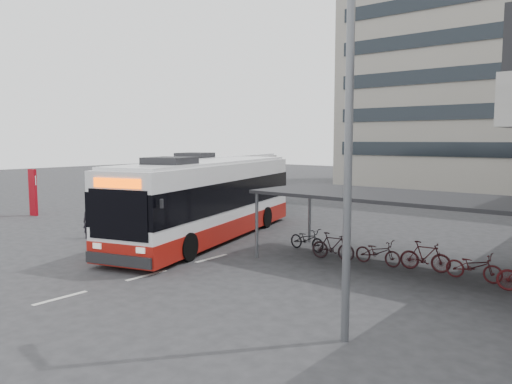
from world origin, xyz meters
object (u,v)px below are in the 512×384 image
Objects in this scene: bus_main at (209,200)px; pedestrian at (89,222)px; bus_teal at (220,185)px; lamp_post at (345,109)px.

pedestrian is at bearing -157.45° from bus_main.
pedestrian is at bearing -104.30° from bus_teal.
bus_main is 5.46m from pedestrian.
lamp_post is at bearing -56.44° from bus_teal.
lamp_post is (10.18, -6.30, 3.31)m from bus_main.
lamp_post is at bearing -47.76° from bus_main.
bus_main is 1.01× the size of bus_teal.
pedestrian is 0.17× the size of lamp_post.
pedestrian is at bearing 178.24° from lamp_post.
bus_main reaches higher than bus_teal.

